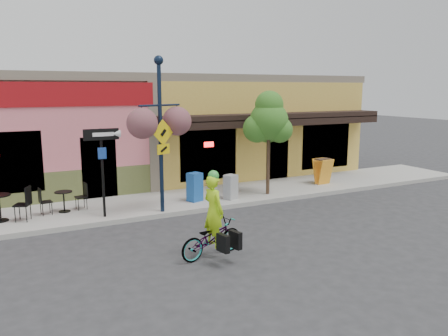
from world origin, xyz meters
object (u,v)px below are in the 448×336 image
object	(u,v)px
one_way_sign	(103,173)
street_tree	(269,143)
cyclist_rider	(214,221)
building	(147,126)
lamp_post	(161,136)
newspaper_box_blue	(195,187)
newspaper_box_grey	(231,187)
bicycle	(212,238)

from	to	relation	value
one_way_sign	street_tree	distance (m)	5.96
cyclist_rider	street_tree	bearing A→B (deg)	-57.11
building	cyclist_rider	xyz separation A→B (m)	(-1.62, -10.49, -1.39)
lamp_post	one_way_sign	bearing A→B (deg)	152.96
cyclist_rider	newspaper_box_blue	world-z (taller)	cyclist_rider
lamp_post	newspaper_box_blue	world-z (taller)	lamp_post
cyclist_rider	newspaper_box_grey	xyz separation A→B (m)	(2.63, 4.16, -0.28)
cyclist_rider	newspaper_box_blue	size ratio (longest dim) A/B	1.76
one_way_sign	newspaper_box_blue	world-z (taller)	one_way_sign
bicycle	newspaper_box_grey	xyz separation A→B (m)	(2.68, 4.16, 0.12)
bicycle	lamp_post	world-z (taller)	lamp_post
one_way_sign	cyclist_rider	bearing A→B (deg)	-65.90
cyclist_rider	lamp_post	world-z (taller)	lamp_post
cyclist_rider	street_tree	distance (m)	6.06
cyclist_rider	one_way_sign	xyz separation A→B (m)	(-1.74, 3.96, 0.61)
bicycle	street_tree	size ratio (longest dim) A/B	0.46
bicycle	newspaper_box_blue	bearing A→B (deg)	-30.39
cyclist_rider	one_way_sign	bearing A→B (deg)	11.41
lamp_post	newspaper_box_blue	distance (m)	2.47
one_way_sign	newspaper_box_blue	bearing A→B (deg)	9.24
bicycle	lamp_post	size ratio (longest dim) A/B	0.36
street_tree	bicycle	bearing A→B (deg)	-135.10
cyclist_rider	newspaper_box_grey	distance (m)	4.93
cyclist_rider	lamp_post	distance (m)	4.09
one_way_sign	street_tree	bearing A→B (deg)	2.86
bicycle	newspaper_box_grey	bearing A→B (deg)	-45.10
building	street_tree	size ratio (longest dim) A/B	4.83
bicycle	newspaper_box_blue	world-z (taller)	newspaper_box_blue
building	lamp_post	distance (m)	6.96
bicycle	building	bearing A→B (deg)	-21.38
building	newspaper_box_grey	size ratio (longest dim) A/B	21.37
bicycle	one_way_sign	xyz separation A→B (m)	(-1.69, 3.96, 1.02)
bicycle	one_way_sign	size ratio (longest dim) A/B	0.65
cyclist_rider	newspaper_box_blue	bearing A→B (deg)	-29.81
one_way_sign	lamp_post	bearing A→B (deg)	-7.14
cyclist_rider	newspaper_box_grey	size ratio (longest dim) A/B	2.02
bicycle	newspaper_box_blue	xyz separation A→B (m)	(1.45, 4.45, 0.19)
cyclist_rider	newspaper_box_grey	world-z (taller)	cyclist_rider
cyclist_rider	street_tree	size ratio (longest dim) A/B	0.46
lamp_post	building	bearing A→B (deg)	56.91
bicycle	street_tree	distance (m)	6.19
one_way_sign	bicycle	bearing A→B (deg)	-66.51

